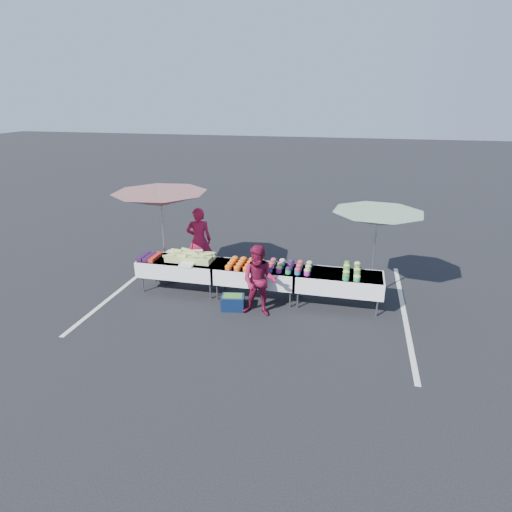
% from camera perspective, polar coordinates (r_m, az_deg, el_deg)
% --- Properties ---
extents(ground, '(80.00, 80.00, 0.00)m').
position_cam_1_polar(ground, '(9.71, 0.00, -5.53)').
color(ground, black).
extents(stripe_left, '(0.10, 5.00, 0.00)m').
position_cam_1_polar(stripe_left, '(10.83, -16.76, -3.58)').
color(stripe_left, silver).
rests_on(stripe_left, ground).
extents(stripe_right, '(0.10, 5.00, 0.00)m').
position_cam_1_polar(stripe_right, '(9.58, 19.13, -7.14)').
color(stripe_right, silver).
rests_on(stripe_right, ground).
extents(table_left, '(1.86, 0.81, 0.75)m').
position_cam_1_polar(table_left, '(10.00, -10.10, -1.41)').
color(table_left, white).
rests_on(table_left, ground).
extents(table_center, '(1.86, 0.81, 0.75)m').
position_cam_1_polar(table_center, '(9.47, 0.00, -2.36)').
color(table_center, white).
rests_on(table_center, ground).
extents(table_right, '(1.86, 0.81, 0.75)m').
position_cam_1_polar(table_right, '(9.26, 10.93, -3.31)').
color(table_right, white).
rests_on(table_right, ground).
extents(berry_punnets, '(0.40, 0.54, 0.08)m').
position_cam_1_polar(berry_punnets, '(10.17, -13.99, -0.09)').
color(berry_punnets, black).
rests_on(berry_punnets, table_left).
extents(corn_pile, '(1.16, 0.57, 0.26)m').
position_cam_1_polar(corn_pile, '(9.85, -8.75, -0.06)').
color(corn_pile, tan).
rests_on(corn_pile, table_left).
extents(plastic_bags, '(0.30, 0.25, 0.05)m').
position_cam_1_polar(plastic_bags, '(9.56, -9.20, -1.16)').
color(plastic_bags, white).
rests_on(plastic_bags, table_left).
extents(carrot_bowls, '(0.75, 0.69, 0.11)m').
position_cam_1_polar(carrot_bowls, '(9.43, -1.49, -1.04)').
color(carrot_bowls, '#E24B19').
rests_on(carrot_bowls, table_center).
extents(potato_cups, '(0.94, 0.58, 0.16)m').
position_cam_1_polar(potato_cups, '(9.24, 4.53, -1.36)').
color(potato_cups, '#235DA5').
rests_on(potato_cups, table_right).
extents(bean_baskets, '(0.36, 0.86, 0.15)m').
position_cam_1_polar(bean_baskets, '(9.24, 12.66, -1.89)').
color(bean_baskets, '#228B50').
rests_on(bean_baskets, table_right).
extents(vendor, '(0.71, 0.57, 1.69)m').
position_cam_1_polar(vendor, '(10.91, -7.59, 2.09)').
color(vendor, '#BC153A').
rests_on(vendor, ground).
extents(customer, '(0.74, 0.59, 1.51)m').
position_cam_1_polar(customer, '(8.68, 0.43, -3.35)').
color(customer, maroon).
rests_on(customer, ground).
extents(umbrella_left, '(2.71, 2.71, 2.24)m').
position_cam_1_polar(umbrella_left, '(10.14, -12.62, 7.30)').
color(umbrella_left, black).
rests_on(umbrella_left, ground).
extents(umbrella_right, '(2.41, 2.41, 2.00)m').
position_cam_1_polar(umbrella_right, '(9.47, 15.87, 4.74)').
color(umbrella_right, black).
rests_on(umbrella_right, ground).
extents(storage_bin, '(0.54, 0.43, 0.31)m').
position_cam_1_polar(storage_bin, '(9.16, -3.09, -6.13)').
color(storage_bin, '#0B1A38').
rests_on(storage_bin, ground).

